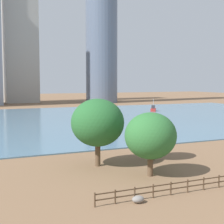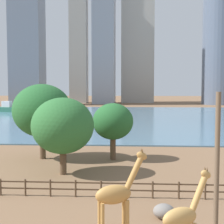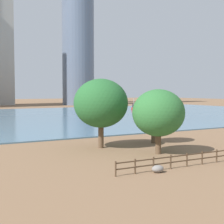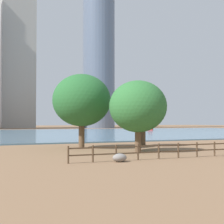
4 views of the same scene
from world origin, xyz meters
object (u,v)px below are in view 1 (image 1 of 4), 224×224
(tree_right_tall, at_px, (151,136))
(boat_ferry, at_px, (153,109))
(boulder_by_pole, at_px, (138,199))
(tree_center_broad, at_px, (153,129))
(tree_left_large, at_px, (98,123))

(tree_right_tall, bearing_deg, boat_ferry, 59.05)
(boulder_by_pole, distance_m, tree_right_tall, 9.94)
(tree_center_broad, bearing_deg, boulder_by_pole, -124.89)
(tree_left_large, relative_size, tree_right_tall, 1.18)
(boulder_by_pole, xyz_separation_m, tree_left_large, (1.63, 13.94, 5.25))
(tree_left_large, height_order, tree_right_tall, tree_left_large)
(tree_left_large, bearing_deg, tree_right_tall, -60.98)
(tree_left_large, bearing_deg, tree_center_broad, 0.26)
(boat_ferry, bearing_deg, tree_left_large, 177.85)
(tree_right_tall, height_order, boat_ferry, tree_right_tall)
(boulder_by_pole, relative_size, tree_right_tall, 0.15)
(tree_center_broad, distance_m, boat_ferry, 75.74)
(boulder_by_pole, xyz_separation_m, tree_center_broad, (9.75, 13.98, 4.02))
(tree_center_broad, height_order, tree_right_tall, tree_right_tall)
(tree_left_large, relative_size, boat_ferry, 1.75)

